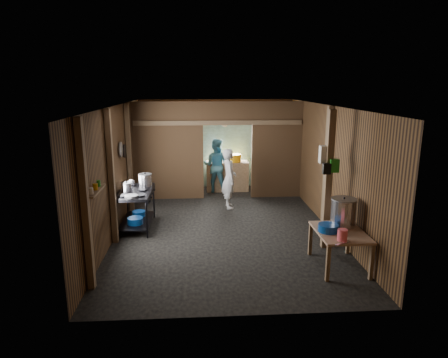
{
  "coord_description": "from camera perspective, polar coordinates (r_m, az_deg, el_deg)",
  "views": [
    {
      "loc": [
        -0.52,
        -8.2,
        3.04
      ],
      "look_at": [
        0.0,
        -0.2,
        1.1
      ],
      "focal_mm": 31.63,
      "sensor_mm": 36.0,
      "label": 1
    }
  ],
  "objects": [
    {
      "name": "floor",
      "position": [
        8.76,
        -0.08,
        -6.7
      ],
      "size": [
        4.5,
        7.0,
        0.0
      ],
      "primitive_type": "cube",
      "color": "black",
      "rests_on": "ground"
    },
    {
      "name": "ceiling",
      "position": [
        8.23,
        -0.09,
        10.54
      ],
      "size": [
        4.5,
        7.0,
        0.0
      ],
      "primitive_type": "cube",
      "color": "#312E2B",
      "rests_on": "ground"
    },
    {
      "name": "wall_back",
      "position": [
        11.84,
        -1.16,
        5.14
      ],
      "size": [
        4.5,
        0.0,
        2.6
      ],
      "primitive_type": "cube",
      "color": "brown",
      "rests_on": "ground"
    },
    {
      "name": "wall_front",
      "position": [
        5.04,
        2.43,
        -6.6
      ],
      "size": [
        4.5,
        0.0,
        2.6
      ],
      "primitive_type": "cube",
      "color": "brown",
      "rests_on": "ground"
    },
    {
      "name": "wall_left",
      "position": [
        8.56,
        -15.3,
        1.39
      ],
      "size": [
        0.0,
        7.0,
        2.6
      ],
      "primitive_type": "cube",
      "color": "brown",
      "rests_on": "ground"
    },
    {
      "name": "wall_right",
      "position": [
        8.83,
        14.66,
        1.79
      ],
      "size": [
        0.0,
        7.0,
        2.6
      ],
      "primitive_type": "cube",
      "color": "brown",
      "rests_on": "ground"
    },
    {
      "name": "partition_left",
      "position": [
        10.58,
        -8.05,
        4.0
      ],
      "size": [
        1.85,
        0.1,
        2.6
      ],
      "primitive_type": "cube",
      "color": "#4B351F",
      "rests_on": "floor"
    },
    {
      "name": "partition_right",
      "position": [
        10.75,
        7.6,
        4.17
      ],
      "size": [
        1.35,
        0.1,
        2.6
      ],
      "primitive_type": "cube",
      "color": "#4B351F",
      "rests_on": "floor"
    },
    {
      "name": "partition_header",
      "position": [
        10.45,
        0.53,
        9.54
      ],
      "size": [
        1.3,
        0.1,
        0.6
      ],
      "primitive_type": "cube",
      "color": "#4B351F",
      "rests_on": "wall_back"
    },
    {
      "name": "turquoise_panel",
      "position": [
        11.79,
        -1.14,
        4.86
      ],
      "size": [
        4.4,
        0.06,
        2.5
      ],
      "primitive_type": "cube",
      "color": "#94C8C8",
      "rests_on": "wall_back"
    },
    {
      "name": "back_counter",
      "position": [
        11.48,
        0.48,
        0.43
      ],
      "size": [
        1.2,
        0.5,
        0.85
      ],
      "primitive_type": "cube",
      "color": "#906E4E",
      "rests_on": "floor"
    },
    {
      "name": "wall_clock",
      "position": [
        11.68,
        0.09,
        8.0
      ],
      "size": [
        0.2,
        0.03,
        0.2
      ],
      "primitive_type": "cylinder",
      "rotation": [
        1.57,
        0.0,
        0.0
      ],
      "color": "silver",
      "rests_on": "wall_back"
    },
    {
      "name": "post_left_a",
      "position": [
        6.1,
        -19.41,
        -3.77
      ],
      "size": [
        0.1,
        0.12,
        2.6
      ],
      "primitive_type": "cube",
      "color": "#906E4E",
      "rests_on": "floor"
    },
    {
      "name": "post_left_b",
      "position": [
        7.78,
        -15.94,
        0.15
      ],
      "size": [
        0.1,
        0.12,
        2.6
      ],
      "primitive_type": "cube",
      "color": "#906E4E",
      "rests_on": "floor"
    },
    {
      "name": "post_left_c",
      "position": [
        9.7,
        -13.52,
        2.89
      ],
      "size": [
        0.1,
        0.12,
        2.6
      ],
      "primitive_type": "cube",
      "color": "#906E4E",
      "rests_on": "floor"
    },
    {
      "name": "post_right",
      "position": [
        8.62,
        14.62,
        1.51
      ],
      "size": [
        0.1,
        0.12,
        2.6
      ],
      "primitive_type": "cube",
      "color": "#906E4E",
      "rests_on": "floor"
    },
    {
      "name": "post_free",
      "position": [
        7.5,
        14.81,
        -0.27
      ],
      "size": [
        0.12,
        0.12,
        2.6
      ],
      "primitive_type": "cube",
      "color": "#906E4E",
      "rests_on": "floor"
    },
    {
      "name": "cross_beam",
      "position": [
        10.41,
        -0.84,
        8.14
      ],
      "size": [
        4.4,
        0.12,
        0.12
      ],
      "primitive_type": "cube",
      "color": "#906E4E",
      "rests_on": "wall_left"
    },
    {
      "name": "pan_lid_big",
      "position": [
        8.87,
        -14.69,
        4.15
      ],
      "size": [
        0.03,
        0.34,
        0.34
      ],
      "primitive_type": "cylinder",
      "rotation": [
        0.0,
        1.57,
        0.0
      ],
      "color": "gray",
      "rests_on": "wall_left"
    },
    {
      "name": "pan_lid_small",
      "position": [
        9.28,
        -14.19,
        3.95
      ],
      "size": [
        0.03,
        0.3,
        0.3
      ],
      "primitive_type": "cylinder",
      "rotation": [
        0.0,
        1.57,
        0.0
      ],
      "color": "black",
      "rests_on": "wall_left"
    },
    {
      "name": "wall_shelf",
      "position": [
        6.52,
        -18.07,
        -1.64
      ],
      "size": [
        0.14,
        0.8,
        0.03
      ],
      "primitive_type": "cube",
      "color": "#906E4E",
      "rests_on": "wall_left"
    },
    {
      "name": "jar_white",
      "position": [
        6.27,
        -18.66,
        -1.66
      ],
      "size": [
        0.07,
        0.07,
        0.1
      ],
      "primitive_type": "cylinder",
      "color": "silver",
      "rests_on": "wall_shelf"
    },
    {
      "name": "jar_yellow",
      "position": [
        6.51,
        -18.12,
        -1.08
      ],
      "size": [
        0.08,
        0.08,
        0.1
      ],
      "primitive_type": "cylinder",
      "color": "#C48209",
      "rests_on": "wall_shelf"
    },
    {
      "name": "jar_green",
      "position": [
        6.71,
        -17.66,
        -0.61
      ],
      "size": [
        0.06,
        0.06,
        0.1
      ],
      "primitive_type": "cylinder",
      "color": "#208B1E",
      "rests_on": "wall_shelf"
    },
    {
      "name": "bag_white",
      "position": [
        7.46,
        14.48,
        3.45
      ],
      "size": [
        0.22,
        0.15,
        0.32
      ],
      "primitive_type": "cube",
      "color": "silver",
      "rests_on": "post_free"
    },
    {
      "name": "bag_green",
      "position": [
        7.4,
        15.61,
        1.88
      ],
      "size": [
        0.16,
        0.12,
        0.24
      ],
      "primitive_type": "cube",
      "color": "#208B1E",
      "rests_on": "post_free"
    },
    {
      "name": "bag_black",
      "position": [
        7.35,
        14.6,
        1.46
      ],
      "size": [
        0.14,
        0.1,
        0.2
      ],
      "primitive_type": "cube",
      "color": "black",
      "rests_on": "post_free"
    },
    {
      "name": "gas_range",
      "position": [
        8.71,
        -12.55,
        -4.28
      ],
      "size": [
        0.72,
        1.4,
        0.83
      ],
      "primitive_type": null,
      "color": "black",
      "rests_on": "floor"
    },
    {
      "name": "prep_table",
      "position": [
        7.06,
        16.28,
        -9.66
      ],
      "size": [
        0.78,
        1.08,
        0.64
      ],
      "primitive_type": null,
      "color": "#A77C5C",
      "rests_on": "floor"
    },
    {
      "name": "stove_pot_large",
      "position": [
        8.88,
        -11.31,
        -0.21
      ],
      "size": [
        0.3,
        0.3,
        0.3
      ],
      "primitive_type": null,
      "rotation": [
        0.0,
        0.0,
        -0.02
      ],
      "color": "silver",
      "rests_on": "gas_range"
    },
    {
      "name": "stove_pot_med",
      "position": [
        8.58,
        -13.87,
        -1.17
      ],
      "size": [
        0.3,
        0.3,
        0.21
      ],
      "primitive_type": null,
      "rotation": [
        0.0,
        0.0,
        0.36
      ],
      "color": "silver",
      "rests_on": "gas_range"
    },
    {
      "name": "stove_saucepan",
      "position": [
        9.13,
        -13.25,
        -0.49
      ],
      "size": [
        0.19,
        0.19,
        0.1
      ],
      "primitive_type": "cylinder",
      "rotation": [
        0.0,
        0.0,
        0.31
      ],
      "color": "silver",
      "rests_on": "gas_range"
    },
    {
      "name": "frying_pan",
      "position": [
        8.11,
        -13.25,
        -2.44
      ],
      "size": [
        0.38,
        0.54,
        0.07
      ],
      "primitive_type": null,
      "rotation": [
        0.0,
        0.0,
        0.22
      ],
      "color": "gray",
      "rests_on": "gas_range"
    },
    {
      "name": "blue_tub_front",
      "position": [
        8.56,
        -12.71,
        -5.91
      ],
      "size": [
        0.33,
        0.33,
        0.14
      ],
      "primitive_type": "cylinder",
      "color": "navy",
      "rests_on": "gas_range"
    },
    {
      "name": "blue_tub_back",
      "position": [
        9.04,
        -12.22,
        -4.9
      ],
      "size": [
        0.29,
        0.29,
        0.12
      ],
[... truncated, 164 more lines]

